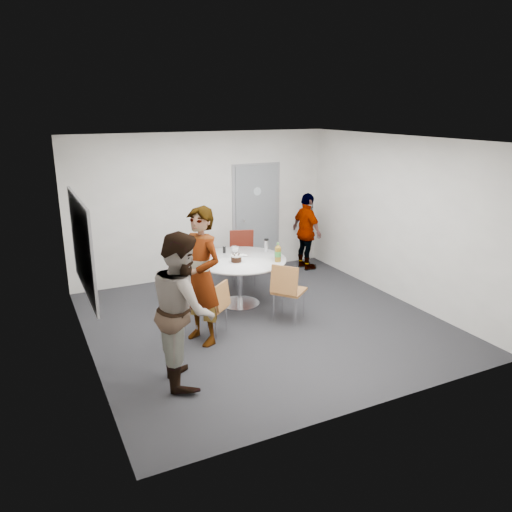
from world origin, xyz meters
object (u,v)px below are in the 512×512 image
chair_near_right (287,287)px  person_main (201,276)px  door (256,217)px  table (241,265)px  chair_near_left (216,304)px  person_left (183,308)px  whiteboard (82,246)px  chair_far (242,251)px  person_right (307,232)px

chair_near_right → person_main: (-1.36, -0.05, 0.39)m
door → table: (-1.09, -1.69, -0.35)m
chair_near_left → person_left: (-0.78, -0.95, 0.43)m
door → person_left: 4.43m
chair_near_right → person_left: (-1.89, -0.90, 0.35)m
whiteboard → person_main: (1.43, -0.39, -0.50)m
person_left → chair_far: bearing=-26.8°
door → whiteboard: door is taller
person_right → table: bearing=118.2°
person_main → person_right: person_main is taller
door → chair_near_left: (-1.89, -2.58, -0.55)m
chair_near_right → person_main: person_main is taller
person_left → person_main: bearing=-23.0°
chair_near_left → chair_near_right: (1.11, -0.05, 0.08)m
whiteboard → person_left: whiteboard is taller
door → whiteboard: 4.25m
chair_near_left → person_main: size_ratio=0.42×
chair_far → person_left: (-2.04, -2.84, 0.31)m
chair_near_left → person_left: size_ratio=0.44×
whiteboard → person_main: bearing=-15.4°
chair_near_right → person_main: size_ratio=0.48×
person_main → door: bearing=120.6°
chair_near_right → whiteboard: bearing=-136.2°
table → person_main: size_ratio=0.79×
door → chair_near_left: bearing=-126.2°
whiteboard → chair_near_left: (1.67, -0.30, -0.97)m
chair_near_right → person_right: person_right is taller
table → chair_near_left: bearing=-131.7°
table → chair_near_left: (-0.80, -0.89, -0.20)m
chair_near_left → person_left: person_left is taller
chair_far → table: bearing=82.2°
door → person_right: 1.04m
person_right → whiteboard: bearing=109.2°
chair_near_left → chair_near_right: size_ratio=0.87×
chair_far → person_left: bearing=71.8°
door → chair_near_right: size_ratio=2.32×
chair_near_right → chair_near_left: bearing=-131.5°
chair_far → person_right: (1.47, 0.16, 0.17)m
table → person_left: size_ratio=0.83×
door → person_right: (0.85, -0.53, -0.26)m
person_main → person_left: size_ratio=1.05×
door → table: size_ratio=1.42×
door → person_right: size_ratio=1.39×
door → person_main: door is taller
chair_far → person_main: person_main is taller
table → person_right: person_right is taller
whiteboard → person_right: 4.79m
chair_near_left → chair_near_right: chair_near_right is taller
table → door: bearing=57.0°
person_main → person_left: person_main is taller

